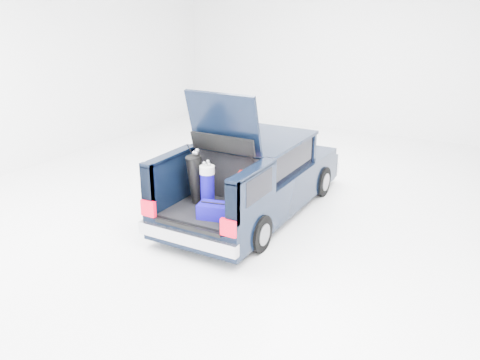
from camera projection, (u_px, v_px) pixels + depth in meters
The scene contains 6 objects.
ground at pixel (253, 212), 9.72m from camera, with size 14.00×14.00×0.00m, color white.
car at pixel (256, 177), 9.58m from camera, with size 1.87×4.65×2.47m.
red_suitcase at pixel (249, 191), 8.29m from camera, with size 0.43×0.34×0.63m.
black_golf_bag at pixel (196, 179), 8.45m from camera, with size 0.37×0.43×0.93m.
blue_golf_bag at pixel (207, 186), 8.27m from camera, with size 0.31×0.31×0.81m.
blue_duffel at pixel (214, 211), 7.96m from camera, with size 0.55×0.42×0.26m.
Camera 1 is at (4.16, -7.91, 3.88)m, focal length 38.00 mm.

